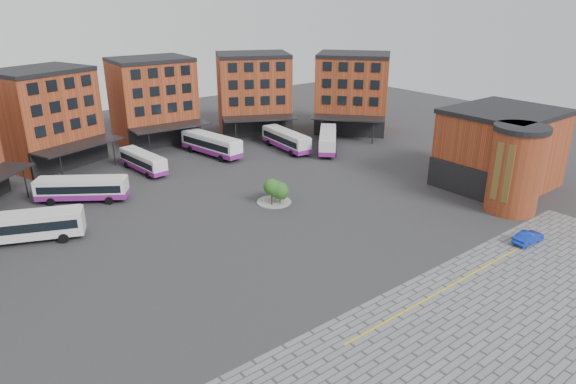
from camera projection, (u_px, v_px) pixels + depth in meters
ground at (326, 240)px, 55.37m from camera, size 160.00×160.00×0.00m
paving_zone at (533, 330)px, 40.48m from camera, size 50.00×22.00×0.02m
yellow_line at (447, 288)px, 46.31m from camera, size 26.00×0.15×0.02m
main_building at (134, 118)px, 77.87m from camera, size 94.14×42.48×14.60m
east_building at (503, 151)px, 67.89m from camera, size 17.40×15.40×10.60m
tree_island at (277, 190)px, 64.43m from camera, size 4.40×4.40×3.49m
bus_a at (25, 225)px, 54.27m from camera, size 11.72×7.06×3.29m
bus_b at (82, 189)px, 65.03m from camera, size 10.69×8.57×3.17m
bus_c at (143, 161)px, 76.10m from camera, size 3.25×10.42×2.89m
bus_d at (211, 144)px, 83.59m from camera, size 4.75×12.46×3.43m
bus_e at (286, 140)px, 86.60m from camera, size 3.86×11.73×3.24m
bus_f at (328, 140)px, 86.34m from camera, size 10.06×10.38×3.31m
blue_car at (528, 237)px, 54.45m from camera, size 4.10×1.60×1.33m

